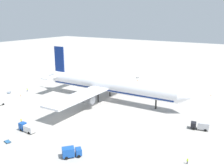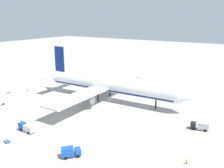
# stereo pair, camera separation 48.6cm
# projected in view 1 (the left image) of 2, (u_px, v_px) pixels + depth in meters

# --- Properties ---
(ground_plane) EXTENTS (600.00, 600.00, 0.00)m
(ground_plane) POSITION_uv_depth(u_px,v_px,m) (110.00, 100.00, 122.98)
(ground_plane) COLOR #ADA8A0
(airliner) EXTENTS (77.96, 73.15, 23.66)m
(airliner) POSITION_uv_depth(u_px,v_px,m) (108.00, 85.00, 121.74)
(airliner) COLOR white
(airliner) RESTS_ON ground
(service_truck_0) EXTENTS (6.65, 2.47, 2.83)m
(service_truck_0) POSITION_uv_depth(u_px,v_px,m) (27.00, 128.00, 88.73)
(service_truck_0) COLOR #194CA5
(service_truck_0) RESTS_ON ground
(service_truck_2) EXTENTS (5.32, 5.63, 2.94)m
(service_truck_2) POSITION_uv_depth(u_px,v_px,m) (71.00, 152.00, 72.82)
(service_truck_2) COLOR #194CA5
(service_truck_2) RESTS_ON ground
(service_truck_3) EXTENTS (6.50, 3.72, 2.75)m
(service_truck_3) POSITION_uv_depth(u_px,v_px,m) (200.00, 126.00, 90.52)
(service_truck_3) COLOR black
(service_truck_3) RESTS_ON ground
(baggage_cart_0) EXTENTS (2.90, 1.98, 0.40)m
(baggage_cart_0) POSITION_uv_depth(u_px,v_px,m) (7.00, 142.00, 81.54)
(baggage_cart_0) COLOR #26598C
(baggage_cart_0) RESTS_ON ground
(baggage_cart_1) EXTENTS (2.86, 2.88, 1.31)m
(baggage_cart_1) POSITION_uv_depth(u_px,v_px,m) (9.00, 92.00, 134.24)
(baggage_cart_1) COLOR #26598C
(baggage_cart_1) RESTS_ON ground
(baggage_cart_2) EXTENTS (3.15, 2.24, 1.42)m
(baggage_cart_2) POSITION_uv_depth(u_px,v_px,m) (137.00, 77.00, 167.39)
(baggage_cart_2) COLOR #595B60
(baggage_cart_2) RESTS_ON ground
(ground_worker_0) EXTENTS (0.49, 0.49, 1.66)m
(ground_worker_0) POSITION_uv_depth(u_px,v_px,m) (21.00, 121.00, 96.30)
(ground_worker_0) COLOR black
(ground_worker_0) RESTS_ON ground
(ground_worker_1) EXTENTS (0.56, 0.56, 1.62)m
(ground_worker_1) POSITION_uv_depth(u_px,v_px,m) (27.00, 90.00, 136.96)
(ground_worker_1) COLOR navy
(ground_worker_1) RESTS_ON ground
(ground_worker_3) EXTENTS (0.56, 0.56, 1.70)m
(ground_worker_3) POSITION_uv_depth(u_px,v_px,m) (187.00, 161.00, 69.53)
(ground_worker_3) COLOR #3F3F47
(ground_worker_3) RESTS_ON ground
(traffic_cone_0) EXTENTS (0.36, 0.36, 0.55)m
(traffic_cone_0) POSITION_uv_depth(u_px,v_px,m) (21.00, 95.00, 129.11)
(traffic_cone_0) COLOR orange
(traffic_cone_0) RESTS_ON ground
(traffic_cone_1) EXTENTS (0.36, 0.36, 0.55)m
(traffic_cone_1) POSITION_uv_depth(u_px,v_px,m) (211.00, 95.00, 129.41)
(traffic_cone_1) COLOR orange
(traffic_cone_1) RESTS_ON ground
(traffic_cone_2) EXTENTS (0.36, 0.36, 0.55)m
(traffic_cone_2) POSITION_uv_depth(u_px,v_px,m) (138.00, 80.00, 159.32)
(traffic_cone_2) COLOR orange
(traffic_cone_2) RESTS_ON ground
(traffic_cone_3) EXTENTS (0.36, 0.36, 0.55)m
(traffic_cone_3) POSITION_uv_depth(u_px,v_px,m) (81.00, 81.00, 159.02)
(traffic_cone_3) COLOR orange
(traffic_cone_3) RESTS_ON ground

